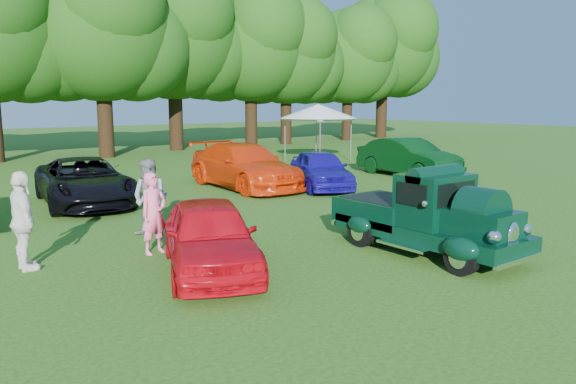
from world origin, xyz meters
TOP-DOWN VIEW (x-y plane):
  - ground at (0.00, 0.00)m, footprint 120.00×120.00m
  - hero_pickup at (1.53, -0.23)m, footprint 1.98×4.24m
  - red_convertible at (-2.66, 1.31)m, footprint 2.96×4.20m
  - back_car_black at (-2.37, 9.41)m, footprint 2.99×5.34m
  - back_car_orange at (3.26, 9.31)m, footprint 2.42×5.52m
  - back_car_blue at (5.28, 7.48)m, footprint 3.20×4.35m
  - back_car_green at (10.35, 7.85)m, footprint 1.97×4.81m
  - spectator_pink at (-2.97, 3.07)m, footprint 0.69×0.54m
  - spectator_grey at (-2.42, 4.48)m, footprint 1.07×1.11m
  - spectator_white at (-5.36, 3.43)m, footprint 0.45×1.09m
  - canopy_tent at (10.99, 14.37)m, footprint 4.38×4.38m
  - tree_line at (-0.92, 24.14)m, footprint 63.76×10.51m

SIDE VIEW (x-z plane):
  - ground at x=0.00m, z-range 0.00..0.00m
  - red_convertible at x=-2.66m, z-range 0.00..1.33m
  - back_car_blue at x=5.28m, z-range 0.00..1.38m
  - back_car_black at x=-2.37m, z-range 0.00..1.41m
  - hero_pickup at x=1.53m, z-range -0.11..1.55m
  - back_car_green at x=10.35m, z-range 0.00..1.55m
  - back_car_orange at x=3.26m, z-range 0.00..1.58m
  - spectator_pink at x=-2.97m, z-range 0.00..1.68m
  - spectator_grey at x=-2.42m, z-range 0.00..1.80m
  - spectator_white at x=-5.36m, z-range 0.00..1.85m
  - canopy_tent at x=10.99m, z-range 1.07..3.98m
  - tree_line at x=-0.92m, z-range 0.86..13.12m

